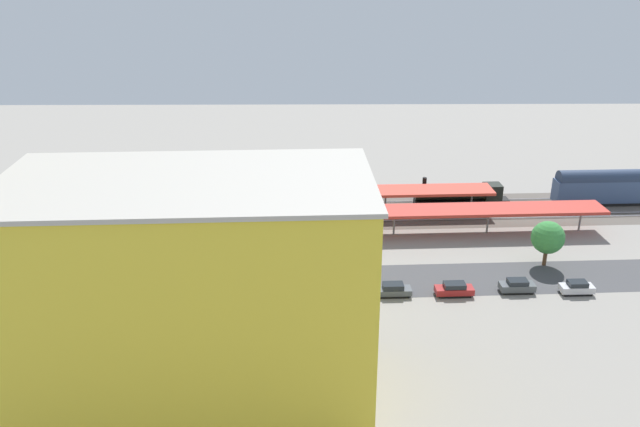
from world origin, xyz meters
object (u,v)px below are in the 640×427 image
Objects in this scene: traffic_light at (339,235)px; street_tree_0 at (250,234)px; parked_car_4 at (333,291)px; parked_car_5 at (277,291)px; platform_canopy_far at (298,193)px; passenger_coach at (602,186)px; locomotive at (462,195)px; platform_canopy_near at (395,211)px; box_truck_1 at (262,302)px; street_tree_2 at (83,224)px; parked_car_1 at (517,286)px; street_tree_1 at (548,238)px; parked_car_0 at (577,288)px; parked_car_2 at (454,290)px; parked_car_3 at (393,290)px; box_truck_0 at (215,305)px; construction_building at (194,297)px.

street_tree_0 is at bearing 0.67° from traffic_light.
parked_car_4 is 7.05m from parked_car_5.
platform_canopy_far is 3.93× the size of passenger_coach.
platform_canopy_far is 13.51× the size of parked_car_5.
passenger_coach reaches higher than locomotive.
platform_canopy_near is 6.41× the size of box_truck_1.
parked_car_5 is 28.57m from street_tree_2.
platform_canopy_far is 51.36m from passenger_coach.
passenger_coach is at bearing 179.99° from locomotive.
parked_car_4 is (9.81, 18.95, -2.99)m from platform_canopy_near.
street_tree_1 reaches higher than parked_car_1.
street_tree_1 is (16.96, 22.61, 0.90)m from passenger_coach.
locomotive is 3.84× the size of parked_car_0.
parked_car_2 is 0.69× the size of traffic_light.
parked_car_2 reaches higher than parked_car_3.
street_tree_2 is at bearing -12.96° from parked_car_3.
parked_car_5 is (53.32, 30.73, -2.51)m from passenger_coach.
locomotive reaches higher than parked_car_2.
parked_car_2 is 22.25m from parked_car_5.
parked_car_5 is 12.20m from traffic_light.
platform_canopy_near is 16.60m from platform_canopy_far.
parked_car_2 is at bearing 30.20° from street_tree_1.
locomotive is 60.40m from street_tree_2.
box_truck_0 is (9.07, 31.42, -2.20)m from platform_canopy_far.
locomotive is (-13.01, -12.13, -1.98)m from platform_canopy_near.
parked_car_1 reaches higher than parked_car_0.
platform_canopy_far is 19.22m from street_tree_0.
parked_car_0 is at bearing 164.79° from traffic_light.
platform_canopy_far reaches higher than platform_canopy_near.
passenger_coach is 2.53× the size of street_tree_1.
box_truck_1 is at bearing 25.86° from parked_car_4.
parked_car_5 is 0.15× the size of construction_building.
parked_car_2 is 1.04× the size of parked_car_3.
parked_car_1 is 0.94× the size of parked_car_5.
passenger_coach reaches higher than platform_canopy_near.
construction_building is 18.02m from box_truck_1.
parked_car_4 is at bearing -161.17° from box_truck_0.
platform_canopy_near reaches higher than parked_car_3.
street_tree_2 is (24.98, -13.84, 4.16)m from box_truck_1.
parked_car_3 is 11.28m from traffic_light.
locomotive is 40.77m from street_tree_0.
passenger_coach reaches higher than parked_car_1.
box_truck_1 is (3.66, 30.81, -2.17)m from platform_canopy_far.
platform_canopy_far is 7.00× the size of street_tree_2.
parked_car_4 is at bearing 177.27° from parked_car_5.
street_tree_2 is (41.05, -9.45, 5.17)m from parked_car_3.
passenger_coach is at bearing -127.37° from parked_car_1.
passenger_coach reaches higher than parked_car_3.
box_truck_1 is (18.35, 23.09, -2.01)m from platform_canopy_near.
parked_car_1 reaches higher than parked_car_5.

